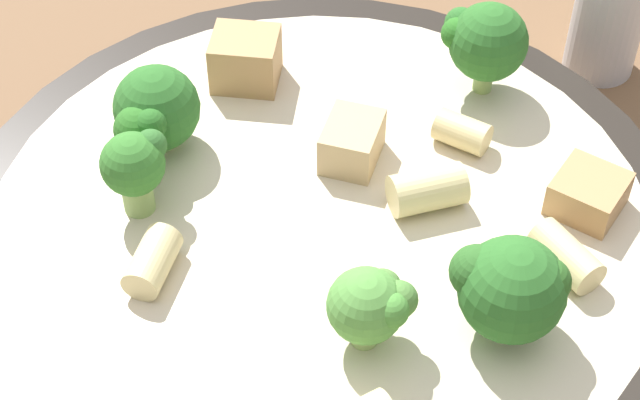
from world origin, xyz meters
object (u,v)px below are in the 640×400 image
broccoli_floret_0 (485,41)px  broccoli_floret_4 (154,109)px  pasta_bowl (320,242)px  broccoli_floret_3 (511,288)px  chicken_chunk_2 (245,59)px  broccoli_floret_2 (372,305)px  broccoli_floret_1 (135,165)px  rigatoni_0 (566,256)px  rigatoni_4 (152,262)px  rigatoni_2 (462,132)px  chicken_chunk_0 (345,140)px  rigatoni_3 (427,190)px  chicken_chunk_1 (588,194)px

broccoli_floret_0 → broccoli_floret_4: broccoli_floret_0 is taller
pasta_bowl → broccoli_floret_3: broccoli_floret_3 is taller
broccoli_floret_0 → chicken_chunk_2: 0.10m
broccoli_floret_3 → broccoli_floret_2: bearing=117.0°
broccoli_floret_1 → rigatoni_0: broccoli_floret_1 is taller
broccoli_floret_3 → rigatoni_4: broccoli_floret_3 is taller
rigatoni_0 → chicken_chunk_2: bearing=69.7°
rigatoni_2 → chicken_chunk_0: (-0.02, 0.04, 0.00)m
rigatoni_3 → broccoli_floret_4: bearing=93.9°
pasta_bowl → broccoli_floret_1: bearing=105.6°
broccoli_floret_0 → broccoli_floret_3: (-0.12, -0.04, -0.00)m
pasta_bowl → broccoli_floret_3: bearing=-107.9°
broccoli_floret_1 → chicken_chunk_2: size_ratio=1.28×
broccoli_floret_0 → chicken_chunk_1: (-0.05, -0.06, -0.02)m
broccoli_floret_3 → chicken_chunk_0: (0.06, 0.08, -0.01)m
broccoli_floret_2 → rigatoni_3: (0.07, 0.00, -0.01)m
broccoli_floret_2 → chicken_chunk_2: broccoli_floret_2 is taller
pasta_bowl → chicken_chunk_2: size_ratio=10.15×
rigatoni_3 → chicken_chunk_0: (0.01, 0.04, 0.00)m
broccoli_floret_2 → rigatoni_4: bearing=90.7°
rigatoni_0 → rigatoni_3: 0.06m
broccoli_floret_1 → rigatoni_2: broccoli_floret_1 is taller
broccoli_floret_4 → rigatoni_0: 0.16m
rigatoni_3 → rigatoni_4: (-0.07, 0.08, -0.00)m
broccoli_floret_1 → chicken_chunk_0: (0.05, -0.06, -0.01)m
broccoli_floret_3 → chicken_chunk_0: size_ratio=1.51×
broccoli_floret_4 → rigatoni_0: size_ratio=1.38×
broccoli_floret_4 → rigatoni_4: bearing=-154.6°
broccoli_floret_4 → chicken_chunk_2: broccoli_floret_4 is taller
rigatoni_3 → chicken_chunk_1: size_ratio=1.12×
broccoli_floret_2 → broccoli_floret_3: broccoli_floret_3 is taller
broccoli_floret_1 → broccoli_floret_3: size_ratio=0.88×
rigatoni_0 → chicken_chunk_1: chicken_chunk_1 is taller
chicken_chunk_0 → chicken_chunk_2: chicken_chunk_2 is taller
rigatoni_0 → rigatoni_4: bearing=112.2°
broccoli_floret_2 → rigatoni_2: bearing=-1.2°
rigatoni_2 → rigatoni_3: (-0.04, 0.00, 0.00)m
rigatoni_4 → rigatoni_3: bearing=-49.9°
broccoli_floret_3 → rigatoni_3: bearing=42.3°
broccoli_floret_0 → broccoli_floret_3: size_ratio=1.04×
broccoli_floret_1 → pasta_bowl: bearing=-74.4°
rigatoni_4 → broccoli_floret_4: bearing=25.4°
rigatoni_2 → broccoli_floret_4: bearing=111.6°
broccoli_floret_0 → rigatoni_3: broccoli_floret_0 is taller
rigatoni_4 → chicken_chunk_0: 0.09m
broccoli_floret_2 → chicken_chunk_1: bearing=-32.6°
rigatoni_2 → chicken_chunk_0: 0.05m
pasta_bowl → rigatoni_4: size_ratio=10.98×
pasta_bowl → broccoli_floret_1: broccoli_floret_1 is taller
pasta_bowl → chicken_chunk_1: size_ratio=11.20×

